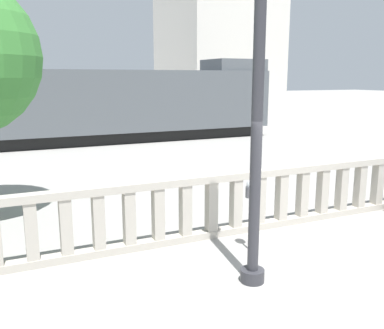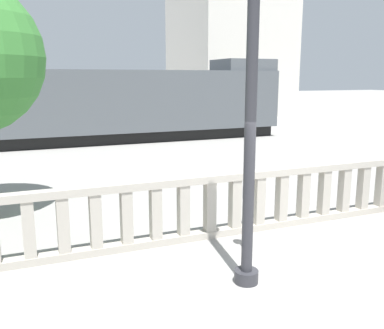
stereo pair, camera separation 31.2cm
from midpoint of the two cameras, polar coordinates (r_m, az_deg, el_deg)
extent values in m
plane|color=gray|center=(7.01, 18.32, -15.54)|extent=(160.00, 160.00, 0.00)
cube|color=#ADA599|center=(9.00, 6.35, -8.35)|extent=(16.93, 0.24, 0.14)
cube|color=#ADA599|center=(8.68, 6.52, -1.36)|extent=(16.93, 0.24, 0.14)
cube|color=#ADA599|center=(7.67, -21.75, -8.27)|extent=(0.20, 0.20, 0.98)
cube|color=#ADA599|center=(7.70, -17.59, -7.88)|extent=(0.20, 0.20, 0.98)
cube|color=#ADA599|center=(7.78, -13.50, -7.46)|extent=(0.20, 0.20, 0.98)
cube|color=#ADA599|center=(7.89, -9.51, -7.02)|extent=(0.20, 0.20, 0.98)
cube|color=#ADA599|center=(8.04, -5.65, -6.56)|extent=(0.20, 0.20, 0.98)
cube|color=#ADA599|center=(8.23, -1.97, -6.09)|extent=(0.20, 0.20, 0.98)
cube|color=#ADA599|center=(8.44, 1.54, -5.62)|extent=(0.20, 0.20, 0.98)
cube|color=#ADA599|center=(8.69, 4.85, -5.15)|extent=(0.20, 0.20, 0.98)
cube|color=#ADA599|center=(8.97, 7.97, -4.70)|extent=(0.20, 0.20, 0.98)
cube|color=#ADA599|center=(9.27, 10.88, -4.26)|extent=(0.20, 0.20, 0.98)
cube|color=#ADA599|center=(9.59, 13.61, -3.84)|extent=(0.20, 0.20, 0.98)
cube|color=#ADA599|center=(9.94, 16.14, -3.44)|extent=(0.20, 0.20, 0.98)
cube|color=#ADA599|center=(10.30, 18.51, -3.06)|extent=(0.20, 0.20, 0.98)
cube|color=#ADA599|center=(10.68, 20.70, -2.70)|extent=(0.20, 0.20, 0.98)
cube|color=#ADA599|center=(11.07, 22.74, -2.37)|extent=(0.20, 0.20, 0.98)
cylinder|color=#2D2D33|center=(6.91, 6.72, -14.48)|extent=(0.37, 0.37, 0.20)
cylinder|color=#2D2D33|center=(6.23, 7.28, 7.29)|extent=(0.17, 0.17, 4.94)
cylinder|color=silver|center=(7.92, 6.59, -7.86)|extent=(0.04, 0.04, 1.00)
cylinder|color=#4C4C51|center=(7.74, 6.69, -3.66)|extent=(0.19, 0.19, 0.20)
sphere|color=#B2B7BC|center=(7.71, 6.71, -2.67)|extent=(0.16, 0.16, 0.16)
cube|color=black|center=(21.35, -13.82, 3.55)|extent=(18.16, 2.28, 0.55)
cube|color=#4C5156|center=(21.19, -14.04, 8.19)|extent=(18.53, 2.85, 2.91)
cube|color=#4C5156|center=(23.89, 5.13, 13.04)|extent=(2.78, 2.56, 0.60)
cube|color=beige|center=(39.01, 3.07, 18.33)|extent=(8.25, 9.60, 15.48)
camera|label=1|loc=(0.16, -90.97, -0.20)|focal=40.00mm
camera|label=2|loc=(0.16, 89.03, 0.20)|focal=40.00mm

